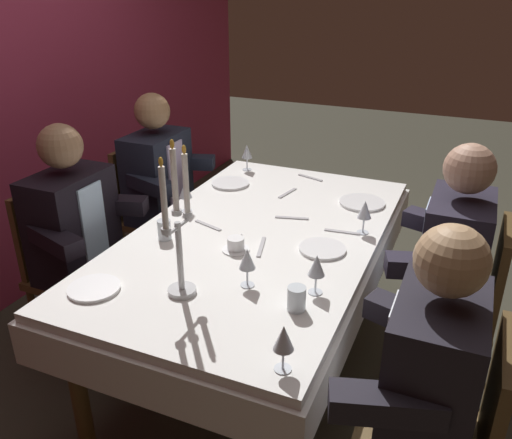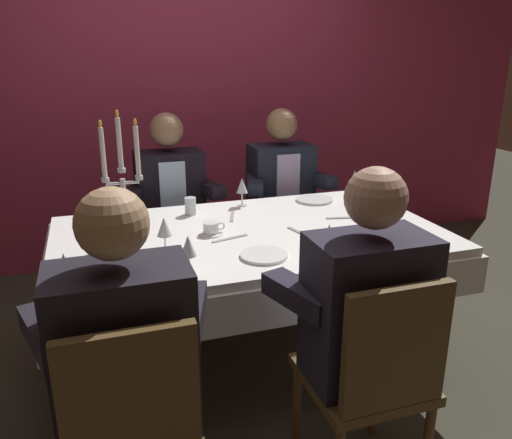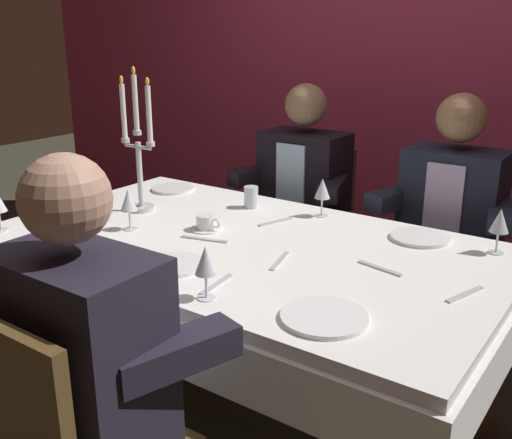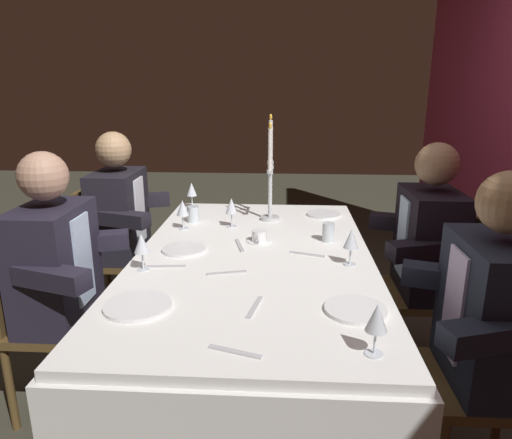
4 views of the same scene
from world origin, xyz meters
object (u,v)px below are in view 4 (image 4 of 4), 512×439
Objects in this scene: dinner_plate_1 at (184,249)px; dinner_plate_3 at (138,306)px; dinner_plate_0 at (356,309)px; wine_glass_0 at (142,244)px; seated_diner_1 at (430,242)px; wine_glass_4 at (377,319)px; seated_diner_3 at (494,312)px; water_tumbler_0 at (193,214)px; dinner_plate_2 at (324,214)px; wine_glass_3 at (231,207)px; coffee_cup_0 at (259,237)px; wine_glass_2 at (192,190)px; dining_table at (253,278)px; wine_glass_5 at (351,240)px; seated_diner_0 at (118,214)px; water_tumbler_1 at (328,232)px; candelabra at (270,178)px; seated_diner_2 at (53,264)px; wine_glass_1 at (183,209)px.

dinner_plate_1 and dinner_plate_3 have the same top height.
wine_glass_0 is (-0.33, -0.86, 0.11)m from dinner_plate_0.
seated_diner_1 reaches higher than dinner_plate_3.
seated_diner_3 reaches higher than wine_glass_4.
dinner_plate_2 is at bearing 103.69° from water_tumbler_0.
seated_diner_1 is (0.18, 1.04, -0.12)m from wine_glass_3.
coffee_cup_0 is at bearing 33.86° from wine_glass_3.
dinner_plate_1 is 0.86× the size of dinner_plate_3.
wine_glass_2 is 1.76× the size of water_tumbler_0.
dining_table is 0.50m from wine_glass_5.
seated_diner_0 is at bearing -118.39° from coffee_cup_0.
dinner_plate_0 is at bearing 36.43° from water_tumbler_0.
water_tumbler_1 is at bearing -177.66° from dinner_plate_0.
candelabra is 0.52m from water_tumbler_1.
candelabra is 1.45m from wine_glass_4.
wine_glass_4 is at bearing 1.09° from dinner_plate_2.
seated_diner_1 is (-1.06, 0.47, -0.12)m from wine_glass_4.
candelabra is 0.49× the size of seated_diner_2.
dining_table is at bearing 28.18° from wine_glass_2.
seated_diner_2 is at bearing -106.42° from dinner_plate_0.
seated_diner_2 is (-0.65, -1.30, -0.12)m from wine_glass_4.
dinner_plate_2 is at bearing 109.89° from candelabra.
wine_glass_5 is 0.13× the size of seated_diner_1.
wine_glass_4 reaches higher than dinner_plate_0.
water_tumbler_0 is 0.08× the size of seated_diner_0.
dinner_plate_2 is (-0.67, 0.72, 0.00)m from dinner_plate_1.
seated_diner_3 reaches higher than water_tumbler_0.
wine_glass_0 is 1.72× the size of water_tumbler_1.
seated_diner_0 reaches higher than wine_glass_4.
wine_glass_3 is at bearing 154.35° from wine_glass_0.
dinner_plate_3 is 2.61× the size of water_tumbler_0.
water_tumbler_0 is at bearing -128.93° from seated_diner_3.
seated_diner_1 is (0.42, 1.77, 0.00)m from seated_diner_0.
wine_glass_1 and wine_glass_3 have the same top height.
wine_glass_0 is 0.72m from wine_glass_3.
dinner_plate_1 is at bearing 5.45° from water_tumbler_0.
wine_glass_4 is at bearing 24.27° from wine_glass_3.
dining_table is 0.70m from candelabra.
dinner_plate_1 is at bearing -47.19° from dinner_plate_2.
coffee_cup_0 reaches higher than dining_table.
seated_diner_1 is 0.76m from seated_diner_3.
water_tumbler_1 is at bearing -2.04° from dinner_plate_2.
coffee_cup_0 is at bearing 174.82° from dining_table.
water_tumbler_1 is at bearing -86.34° from seated_diner_1.
wine_glass_1 is 1.00× the size of wine_glass_5.
candelabra reaches higher than wine_glass_4.
wine_glass_3 is (-0.44, -0.15, 0.23)m from dining_table.
water_tumbler_1 is 0.08× the size of seated_diner_2.
wine_glass_2 is (-0.81, -0.12, 0.11)m from dinner_plate_1.
dinner_plate_0 is 1.35× the size of wine_glass_3.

